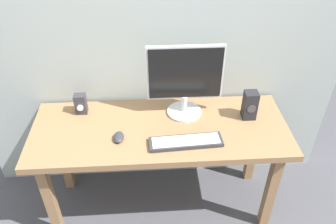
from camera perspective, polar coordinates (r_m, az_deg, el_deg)
The scene contains 7 objects.
ground_plane at distance 2.69m, azimuth -1.10°, elevation -14.87°, with size 6.00×6.00×0.00m, color #4C4C51.
desk at distance 2.21m, azimuth -1.30°, elevation -4.46°, with size 1.62×0.62×0.74m.
monitor at distance 2.14m, azimuth 2.88°, elevation 5.49°, with size 0.48×0.23×0.48m.
keyboard_primary at distance 2.03m, azimuth 3.00°, elevation -5.02°, with size 0.44×0.14×0.03m.
mouse at distance 2.08m, azimuth -8.25°, elevation -4.16°, with size 0.06×0.10×0.03m, color #333338.
speaker_right at distance 2.24m, azimuth 13.53°, elevation 1.13°, with size 0.08×0.08×0.19m.
audio_controller at distance 2.31m, azimuth -14.39°, elevation 1.32°, with size 0.07×0.07×0.14m.
Camera 1 is at (-0.06, -1.65, 2.12)m, focal length 36.44 mm.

